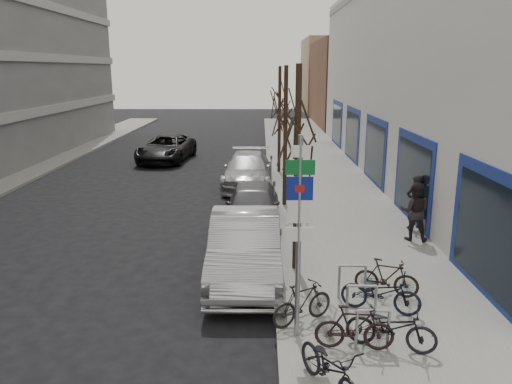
{
  "coord_description": "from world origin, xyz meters",
  "views": [
    {
      "loc": [
        1.68,
        -9.08,
        5.37
      ],
      "look_at": [
        1.53,
        4.53,
        2.0
      ],
      "focal_mm": 35.0,
      "sensor_mm": 36.0,
      "label": 1
    }
  ],
  "objects_px": {
    "tree_far": "(280,95)",
    "meter_back": "(271,166)",
    "bike_near_right": "(355,327)",
    "parked_car_back": "(248,170)",
    "lane_car": "(166,148)",
    "pedestrian_far": "(415,211)",
    "meter_front": "(279,247)",
    "bike_far_inner": "(387,277)",
    "tree_mid": "(286,103)",
    "bike_near_left": "(330,363)",
    "parked_car_mid": "(253,205)",
    "pedestrian_near": "(415,202)",
    "parked_car_front": "(245,247)",
    "meter_mid": "(274,195)",
    "bike_mid_inner": "(302,303)",
    "bike_rack": "(361,299)",
    "tree_near": "(298,121)",
    "bike_mid_curb": "(381,289)",
    "highway_sign_pole": "(299,226)",
    "bike_far_curb": "(391,324)"
  },
  "relations": [
    {
      "from": "tree_far",
      "to": "meter_back",
      "type": "distance_m",
      "value": 4.08
    },
    {
      "from": "bike_near_right",
      "to": "parked_car_back",
      "type": "distance_m",
      "value": 14.46
    },
    {
      "from": "lane_car",
      "to": "pedestrian_far",
      "type": "bearing_deg",
      "value": -48.6
    },
    {
      "from": "meter_front",
      "to": "bike_far_inner",
      "type": "height_order",
      "value": "meter_front"
    },
    {
      "from": "tree_mid",
      "to": "meter_back",
      "type": "relative_size",
      "value": 4.33
    },
    {
      "from": "bike_near_left",
      "to": "parked_car_mid",
      "type": "height_order",
      "value": "parked_car_mid"
    },
    {
      "from": "parked_car_back",
      "to": "parked_car_mid",
      "type": "bearing_deg",
      "value": -84.7
    },
    {
      "from": "parked_car_mid",
      "to": "bike_near_right",
      "type": "bearing_deg",
      "value": -74.77
    },
    {
      "from": "bike_near_right",
      "to": "pedestrian_near",
      "type": "xyz_separation_m",
      "value": [
        3.34,
        7.48,
        0.46
      ]
    },
    {
      "from": "meter_front",
      "to": "parked_car_front",
      "type": "bearing_deg",
      "value": 167.55
    },
    {
      "from": "meter_mid",
      "to": "pedestrian_far",
      "type": "distance_m",
      "value": 5.06
    },
    {
      "from": "meter_front",
      "to": "bike_far_inner",
      "type": "relative_size",
      "value": 0.84
    },
    {
      "from": "bike_mid_inner",
      "to": "lane_car",
      "type": "height_order",
      "value": "lane_car"
    },
    {
      "from": "bike_far_inner",
      "to": "pedestrian_near",
      "type": "relative_size",
      "value": 0.81
    },
    {
      "from": "bike_rack",
      "to": "tree_near",
      "type": "height_order",
      "value": "tree_near"
    },
    {
      "from": "meter_back",
      "to": "bike_mid_curb",
      "type": "xyz_separation_m",
      "value": [
        2.16,
        -12.97,
        -0.23
      ]
    },
    {
      "from": "meter_mid",
      "to": "lane_car",
      "type": "xyz_separation_m",
      "value": [
        -6.13,
        11.83,
        -0.14
      ]
    },
    {
      "from": "bike_mid_inner",
      "to": "lane_car",
      "type": "distance_m",
      "value": 20.88
    },
    {
      "from": "lane_car",
      "to": "pedestrian_far",
      "type": "relative_size",
      "value": 2.99
    },
    {
      "from": "highway_sign_pole",
      "to": "bike_far_inner",
      "type": "height_order",
      "value": "highway_sign_pole"
    },
    {
      "from": "tree_mid",
      "to": "highway_sign_pole",
      "type": "bearing_deg",
      "value": -91.14
    },
    {
      "from": "pedestrian_near",
      "to": "tree_far",
      "type": "bearing_deg",
      "value": -80.84
    },
    {
      "from": "meter_back",
      "to": "pedestrian_near",
      "type": "distance_m",
      "value": 8.43
    },
    {
      "from": "meter_back",
      "to": "bike_mid_inner",
      "type": "bearing_deg",
      "value": -88.31
    },
    {
      "from": "lane_car",
      "to": "pedestrian_near",
      "type": "relative_size",
      "value": 3.03
    },
    {
      "from": "meter_mid",
      "to": "bike_far_inner",
      "type": "distance_m",
      "value": 7.1
    },
    {
      "from": "meter_back",
      "to": "bike_near_left",
      "type": "xyz_separation_m",
      "value": [
        0.66,
        -15.82,
        -0.23
      ]
    },
    {
      "from": "meter_mid",
      "to": "parked_car_front",
      "type": "distance_m",
      "value": 5.38
    },
    {
      "from": "meter_front",
      "to": "bike_near_right",
      "type": "xyz_separation_m",
      "value": [
        1.31,
        -3.51,
        -0.3
      ]
    },
    {
      "from": "bike_far_inner",
      "to": "tree_mid",
      "type": "bearing_deg",
      "value": 32.83
    },
    {
      "from": "bike_rack",
      "to": "pedestrian_far",
      "type": "height_order",
      "value": "pedestrian_far"
    },
    {
      "from": "tree_far",
      "to": "bike_mid_curb",
      "type": "relative_size",
      "value": 3.15
    },
    {
      "from": "meter_front",
      "to": "lane_car",
      "type": "height_order",
      "value": "lane_car"
    },
    {
      "from": "tree_near",
      "to": "tree_far",
      "type": "relative_size",
      "value": 1.0
    },
    {
      "from": "bike_rack",
      "to": "bike_near_right",
      "type": "xyz_separation_m",
      "value": [
        -0.34,
        -1.11,
        -0.05
      ]
    },
    {
      "from": "tree_near",
      "to": "tree_mid",
      "type": "relative_size",
      "value": 1.0
    },
    {
      "from": "bike_rack",
      "to": "tree_far",
      "type": "xyz_separation_m",
      "value": [
        -1.2,
        15.9,
        3.44
      ]
    },
    {
      "from": "bike_rack",
      "to": "parked_car_front",
      "type": "xyz_separation_m",
      "value": [
        -2.54,
        2.6,
        0.19
      ]
    },
    {
      "from": "tree_far",
      "to": "bike_far_curb",
      "type": "bearing_deg",
      "value": -84.75
    },
    {
      "from": "pedestrian_far",
      "to": "bike_mid_inner",
      "type": "bearing_deg",
      "value": 68.82
    },
    {
      "from": "meter_front",
      "to": "bike_near_right",
      "type": "height_order",
      "value": "meter_front"
    },
    {
      "from": "tree_near",
      "to": "pedestrian_near",
      "type": "xyz_separation_m",
      "value": [
        4.2,
        3.47,
        -3.03
      ]
    },
    {
      "from": "bike_rack",
      "to": "meter_back",
      "type": "distance_m",
      "value": 13.5
    },
    {
      "from": "meter_mid",
      "to": "lane_car",
      "type": "height_order",
      "value": "lane_car"
    },
    {
      "from": "highway_sign_pole",
      "to": "bike_near_right",
      "type": "relative_size",
      "value": 2.76
    },
    {
      "from": "bike_far_curb",
      "to": "bike_near_right",
      "type": "bearing_deg",
      "value": 111.72
    },
    {
      "from": "parked_car_front",
      "to": "lane_car",
      "type": "relative_size",
      "value": 0.92
    },
    {
      "from": "meter_mid",
      "to": "bike_rack",
      "type": "bearing_deg",
      "value": -78.2
    },
    {
      "from": "tree_mid",
      "to": "bike_far_curb",
      "type": "relative_size",
      "value": 3.21
    },
    {
      "from": "parked_car_front",
      "to": "lane_car",
      "type": "height_order",
      "value": "parked_car_front"
    }
  ]
}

